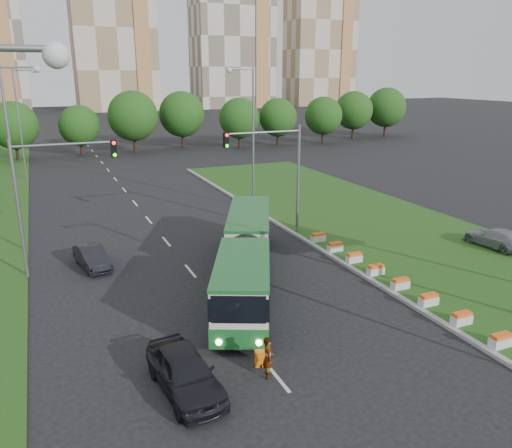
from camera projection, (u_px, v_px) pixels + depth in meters
name	position (u px, v px, depth m)	size (l,w,h in m)	color
ground	(279.00, 302.00, 25.99)	(360.00, 360.00, 0.00)	black
grass_median	(386.00, 229.00, 37.96)	(14.00, 60.00, 0.15)	#224D16
median_kerb	(306.00, 241.00, 35.30)	(0.30, 60.00, 0.18)	gray
lane_markings	(144.00, 214.00, 42.40)	(0.20, 100.00, 0.01)	beige
flower_planters	(388.00, 276.00, 28.16)	(1.10, 15.90, 0.60)	silver
traffic_mast_median	(278.00, 164.00, 35.05)	(5.76, 0.32, 8.00)	slate
traffic_mast_left	(47.00, 185.00, 28.38)	(5.76, 0.32, 8.00)	slate
street_lamps	(169.00, 162.00, 31.89)	(36.00, 60.00, 12.00)	slate
tree_line	(181.00, 121.00, 76.80)	(120.00, 8.00, 9.00)	#184312
apartment_tower_ceast	(113.00, 29.00, 156.20)	(25.00, 15.00, 50.00)	beige
apartment_tower_east	(232.00, 37.00, 171.92)	(27.00, 15.00, 47.00)	beige
midrise_east	(320.00, 50.00, 186.31)	(24.00, 14.00, 40.00)	beige
articulated_bus	(241.00, 255.00, 28.13)	(2.53, 16.21, 2.67)	beige
car_left_near	(185.00, 372.00, 18.53)	(1.89, 4.69, 1.60)	black
car_left_far	(92.00, 257.00, 30.54)	(1.40, 4.00, 1.32)	black
car_median	(496.00, 238.00, 33.66)	(1.82, 4.47, 1.30)	gray
pedestrian	(268.00, 357.00, 19.36)	(0.63, 0.41, 1.72)	gray
shopping_trolley	(260.00, 359.00, 20.25)	(0.38, 0.40, 0.65)	orange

